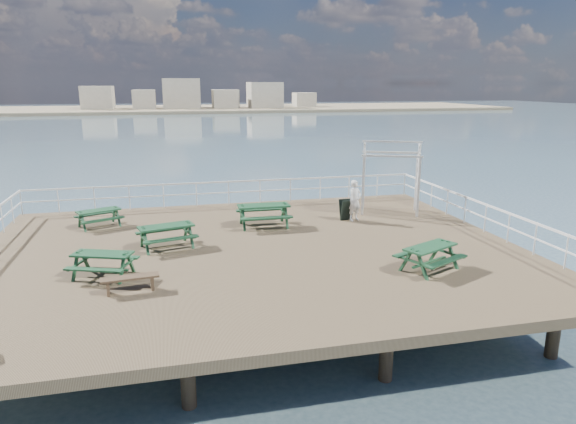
# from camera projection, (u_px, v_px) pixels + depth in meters

# --- Properties ---
(ground) EXTENTS (18.00, 14.00, 0.30)m
(ground) POSITION_uv_depth(u_px,v_px,m) (254.00, 253.00, 17.48)
(ground) COLOR brown
(ground) RESTS_ON ground
(sea_backdrop) EXTENTS (300.00, 300.00, 9.20)m
(sea_backdrop) POSITION_uv_depth(u_px,v_px,m) (219.00, 105.00, 146.91)
(sea_backdrop) COLOR #435E70
(sea_backdrop) RESTS_ON ground
(railing) EXTENTS (17.77, 13.76, 1.10)m
(railing) POSITION_uv_depth(u_px,v_px,m) (240.00, 207.00, 19.64)
(railing) COLOR silver
(railing) RESTS_ON ground
(picnic_table_a) EXTENTS (1.97, 1.80, 0.78)m
(picnic_table_a) POSITION_uv_depth(u_px,v_px,m) (99.00, 214.00, 19.99)
(picnic_table_a) COLOR #143920
(picnic_table_a) RESTS_ON ground
(picnic_table_b) EXTENTS (2.13, 1.87, 0.89)m
(picnic_table_b) POSITION_uv_depth(u_px,v_px,m) (166.00, 231.00, 17.44)
(picnic_table_b) COLOR #143920
(picnic_table_b) RESTS_ON ground
(picnic_table_c) EXTENTS (2.03, 1.65, 0.98)m
(picnic_table_c) POSITION_uv_depth(u_px,v_px,m) (264.00, 211.00, 20.06)
(picnic_table_c) COLOR #143920
(picnic_table_c) RESTS_ON ground
(picnic_table_d) EXTENTS (2.05, 1.86, 0.82)m
(picnic_table_d) POSITION_uv_depth(u_px,v_px,m) (103.00, 260.00, 14.79)
(picnic_table_d) COLOR #143920
(picnic_table_d) RESTS_ON ground
(picnic_table_e) EXTENTS (2.20, 2.04, 0.86)m
(picnic_table_e) POSITION_uv_depth(u_px,v_px,m) (430.00, 252.00, 15.33)
(picnic_table_e) COLOR #143920
(picnic_table_e) RESTS_ON ground
(flat_bench_far) EXTENTS (1.55, 0.53, 0.44)m
(flat_bench_far) POSITION_uv_depth(u_px,v_px,m) (130.00, 280.00, 13.75)
(flat_bench_far) COLOR #4E3828
(flat_bench_far) RESTS_ON ground
(trellis_arbor) EXTENTS (2.82, 2.20, 3.10)m
(trellis_arbor) POSITION_uv_depth(u_px,v_px,m) (390.00, 181.00, 22.05)
(trellis_arbor) COLOR silver
(trellis_arbor) RESTS_ON ground
(sandwich_board) EXTENTS (0.57, 0.45, 0.87)m
(sandwich_board) POSITION_uv_depth(u_px,v_px,m) (346.00, 210.00, 21.00)
(sandwich_board) COLOR black
(sandwich_board) RESTS_ON ground
(person) EXTENTS (0.71, 0.60, 1.67)m
(person) POSITION_uv_depth(u_px,v_px,m) (355.00, 200.00, 20.85)
(person) COLOR white
(person) RESTS_ON ground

